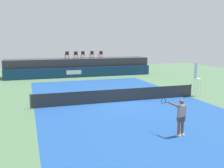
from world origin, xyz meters
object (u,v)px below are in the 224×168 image
spectator_chair_right (92,54)px  tennis_player (181,116)px  spectator_chair_far_left (67,55)px  tennis_ball (164,97)px  spectator_chair_left (76,55)px  umpire_chair (196,77)px  spectator_chair_far_right (101,54)px  net_post_far (191,90)px  spectator_chair_center (83,54)px  net_post_near (30,101)px

spectator_chair_right → tennis_player: 22.95m
spectator_chair_far_left → tennis_ball: spectator_chair_far_left is taller
spectator_chair_left → umpire_chair: bearing=-64.5°
spectator_chair_far_right → umpire_chair: (3.77, -15.24, -1.11)m
net_post_far → tennis_ball: bearing=175.5°
spectator_chair_left → tennis_ball: (4.31, -14.74, -2.66)m
spectator_chair_center → spectator_chair_right: (1.17, 0.01, 0.00)m
spectator_chair_far_right → tennis_player: (-2.44, -22.67, -1.73)m
tennis_player → spectator_chair_far_left: bearing=94.9°
spectator_chair_right → spectator_chair_far_right: size_ratio=1.00×
spectator_chair_center → net_post_near: spectator_chair_center is taller
spectator_chair_left → tennis_player: (0.91, -22.35, -1.73)m
net_post_near → spectator_chair_right: bearing=62.8°
tennis_ball → tennis_player: bearing=-114.1°
spectator_chair_far_left → spectator_chair_right: 3.22m
spectator_chair_right → tennis_player: size_ratio=0.50×
spectator_chair_left → net_post_near: size_ratio=0.89×
spectator_chair_right → umpire_chair: spectator_chair_right is taller
tennis_player → umpire_chair: bearing=50.1°
spectator_chair_far_left → spectator_chair_right: size_ratio=1.00×
spectator_chair_left → tennis_player: bearing=-87.7°
spectator_chair_far_left → net_post_far: bearing=-63.5°
spectator_chair_left → umpire_chair: spectator_chair_left is taller
spectator_chair_left → spectator_chair_right: (2.18, 0.51, 0.00)m
spectator_chair_center → spectator_chair_far_right: 2.34m
spectator_chair_far_left → spectator_chair_center: size_ratio=1.00×
spectator_chair_far_left → spectator_chair_far_right: (4.38, -0.13, 0.00)m
spectator_chair_far_right → net_post_near: (-9.11, -15.26, -2.19)m
spectator_chair_far_left → umpire_chair: bearing=-62.0°
umpire_chair → spectator_chair_far_right: bearing=103.9°
spectator_chair_left → umpire_chair: size_ratio=0.32×
spectator_chair_left → tennis_player: spectator_chair_left is taller
net_post_near → net_post_far: size_ratio=1.00×
spectator_chair_left → net_post_far: 16.48m
tennis_player → net_post_near: bearing=132.0°
spectator_chair_center → net_post_near: (-6.78, -15.43, -2.19)m
umpire_chair → net_post_far: size_ratio=2.76×
spectator_chair_right → spectator_chair_far_left: bearing=-179.1°
net_post_near → tennis_player: (6.68, -7.42, 0.46)m
spectator_chair_far_right → spectator_chair_right: bearing=171.3°
spectator_chair_center → net_post_near: 16.99m
spectator_chair_far_right → net_post_far: spectator_chair_far_right is taller
net_post_near → net_post_far: same height
umpire_chair → net_post_near: (-12.89, -0.01, -1.09)m
umpire_chair → net_post_far: umpire_chair is taller
net_post_near → tennis_ball: 10.08m
spectator_chair_right → spectator_chair_center: bearing=-179.8°
spectator_chair_center → tennis_ball: spectator_chair_center is taller
spectator_chair_far_right → tennis_player: size_ratio=0.50×
spectator_chair_far_left → net_post_near: bearing=-107.1°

